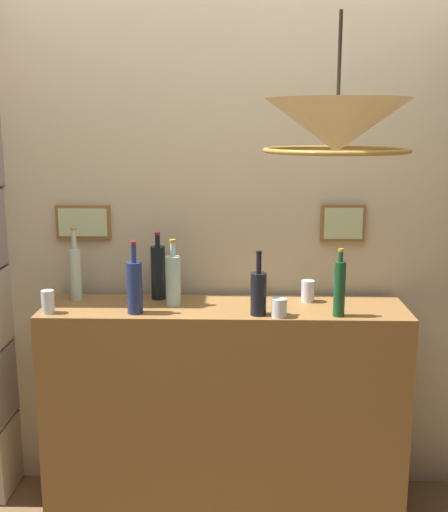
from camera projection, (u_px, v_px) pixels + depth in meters
panelled_rear_partition at (226, 205)px, 3.11m from camera, size 3.17×0.15×2.78m
bar_shelf_unit at (224, 409)px, 3.04m from camera, size 1.69×0.40×1.03m
liquor_bottle_scotch at (173, 279)px, 2.93m from camera, size 0.07×0.07×0.31m
liquor_bottle_sherry at (76, 272)px, 3.02m from camera, size 0.06×0.06×0.35m
liquor_bottle_amaro at (339, 288)px, 2.76m from camera, size 0.05×0.05×0.30m
liquor_bottle_rye at (158, 272)px, 3.03m from camera, size 0.07×0.07×0.33m
liquor_bottle_port at (135, 286)px, 2.80m from camera, size 0.07×0.07×0.33m
liquor_bottle_vermouth at (259, 292)px, 2.78m from camera, size 0.07×0.07×0.29m
glass_tumbler_rocks at (48, 302)px, 2.82m from camera, size 0.06×0.06×0.10m
glass_tumbler_highball at (308, 291)px, 3.00m from camera, size 0.06×0.06×0.10m
glass_tumbler_shot at (279, 308)px, 2.76m from camera, size 0.07×0.07×0.08m
pendant_lamp at (337, 128)px, 2.04m from camera, size 0.48×0.48×0.44m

